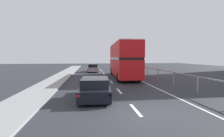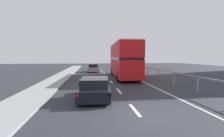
{
  "view_description": "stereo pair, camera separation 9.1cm",
  "coord_description": "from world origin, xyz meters",
  "views": [
    {
      "loc": [
        -2.24,
        -7.08,
        2.63
      ],
      "look_at": [
        -0.2,
        7.74,
        1.57
      ],
      "focal_mm": 26.02,
      "sensor_mm": 36.0,
      "label": 1
    },
    {
      "loc": [
        -2.15,
        -7.1,
        2.63
      ],
      "look_at": [
        -0.2,
        7.74,
        1.57
      ],
      "focal_mm": 26.02,
      "sensor_mm": 36.0,
      "label": 2
    }
  ],
  "objects": [
    {
      "name": "sedan_car_ahead",
      "position": [
        -1.73,
        21.71,
        0.68
      ],
      "size": [
        1.85,
        4.22,
        1.42
      ],
      "rotation": [
        0.0,
        0.0,
        0.01
      ],
      "color": "gray",
      "rests_on": "ground"
    },
    {
      "name": "ground_plane",
      "position": [
        0.0,
        0.0,
        -0.05
      ],
      "size": [
        73.28,
        120.0,
        0.1
      ],
      "primitive_type": "cube",
      "color": "#27292F"
    },
    {
      "name": "double_decker_bus_red",
      "position": [
        2.05,
        13.46,
        2.35
      ],
      "size": [
        2.97,
        10.95,
        4.39
      ],
      "rotation": [
        0.0,
        0.0,
        -0.05
      ],
      "color": "red",
      "rests_on": "ground"
    },
    {
      "name": "bridge_side_railing",
      "position": [
        5.62,
        9.0,
        0.98
      ],
      "size": [
        0.1,
        42.0,
        1.23
      ],
      "color": "gray",
      "rests_on": "ground"
    },
    {
      "name": "lane_paint_markings",
      "position": [
        2.16,
        8.43,
        0.0
      ],
      "size": [
        3.5,
        46.0,
        0.01
      ],
      "color": "silver",
      "rests_on": "ground"
    },
    {
      "name": "hatchback_car_near",
      "position": [
        -1.92,
        3.12,
        0.64
      ],
      "size": [
        2.06,
        4.15,
        1.33
      ],
      "rotation": [
        0.0,
        0.0,
        -0.06
      ],
      "color": "black",
      "rests_on": "ground"
    }
  ]
}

